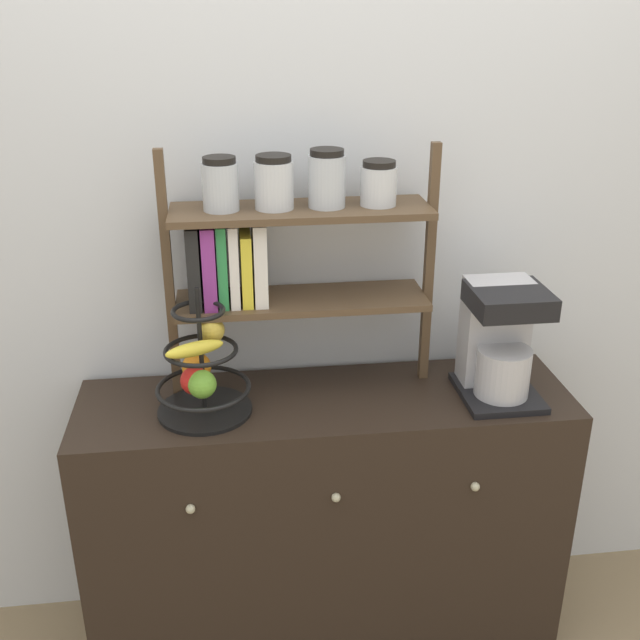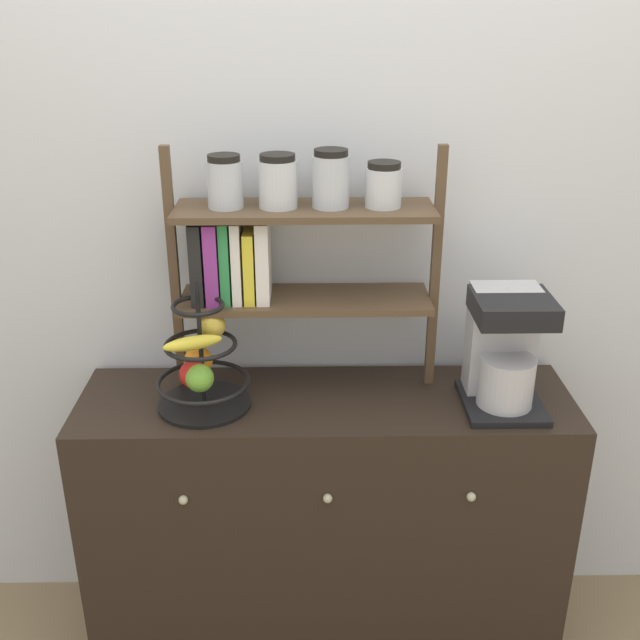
{
  "view_description": "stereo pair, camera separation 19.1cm",
  "coord_description": "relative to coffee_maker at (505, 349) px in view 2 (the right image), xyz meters",
  "views": [
    {
      "loc": [
        -0.24,
        -1.55,
        1.79
      ],
      "look_at": [
        -0.02,
        0.19,
        1.04
      ],
      "focal_mm": 42.0,
      "sensor_mm": 36.0,
      "label": 1
    },
    {
      "loc": [
        -0.05,
        -1.57,
        1.79
      ],
      "look_at": [
        -0.02,
        0.19,
        1.04
      ],
      "focal_mm": 42.0,
      "sensor_mm": 36.0,
      "label": 2
    }
  ],
  "objects": [
    {
      "name": "shelf_hutch",
      "position": [
        -0.58,
        0.11,
        0.27
      ],
      "size": [
        0.71,
        0.2,
        0.66
      ],
      "color": "brown",
      "rests_on": "sideboard"
    },
    {
      "name": "wall_back",
      "position": [
        -0.46,
        0.26,
        0.34
      ],
      "size": [
        7.0,
        0.05,
        2.6
      ],
      "primitive_type": "cube",
      "color": "silver",
      "rests_on": "ground_plane"
    },
    {
      "name": "fruit_stand",
      "position": [
        -0.78,
        -0.01,
        -0.04
      ],
      "size": [
        0.24,
        0.24,
        0.34
      ],
      "color": "black",
      "rests_on": "sideboard"
    },
    {
      "name": "sideboard",
      "position": [
        -0.46,
        0.02,
        -0.56
      ],
      "size": [
        1.33,
        0.4,
        0.81
      ],
      "color": "black",
      "rests_on": "ground_plane"
    },
    {
      "name": "coffee_maker",
      "position": [
        0.0,
        0.0,
        0.0
      ],
      "size": [
        0.2,
        0.23,
        0.31
      ],
      "color": "black",
      "rests_on": "sideboard"
    }
  ]
}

